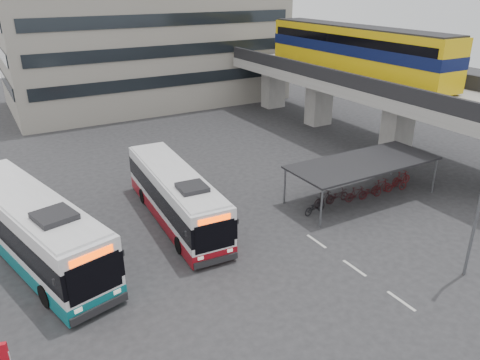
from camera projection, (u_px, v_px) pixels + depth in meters
ground at (279, 254)px, 24.48m from camera, size 120.00×120.00×0.00m
viaduct at (359, 68)px, 40.16m from camera, size 8.00×32.00×9.68m
bike_shelter at (361, 180)px, 30.25m from camera, size 10.00×4.00×2.54m
road_markings at (354, 268)px, 23.24m from camera, size 0.15×7.60×0.01m
bus_main at (176, 196)px, 27.35m from camera, size 3.09×11.44×3.35m
bus_teal at (33, 228)px, 23.37m from camera, size 5.83×13.04×3.77m
pedestrian at (183, 232)px, 24.99m from camera, size 0.55×0.66×1.53m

